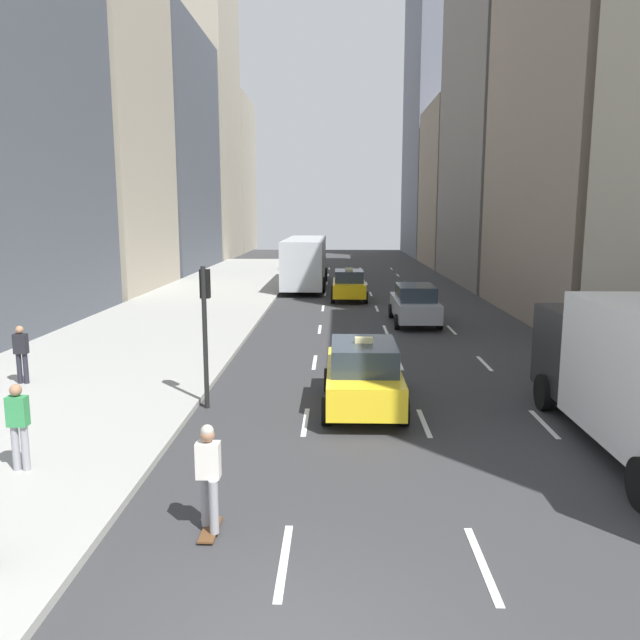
{
  "coord_description": "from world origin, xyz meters",
  "views": [
    {
      "loc": [
        0.54,
        -6.12,
        4.86
      ],
      "look_at": [
        0.03,
        12.24,
        1.73
      ],
      "focal_mm": 35.0,
      "sensor_mm": 36.0,
      "label": 1
    }
  ],
  "objects": [
    {
      "name": "building_row_left",
      "position": [
        -14.0,
        39.39,
        13.62
      ],
      "size": [
        6.0,
        83.69,
        32.88
      ],
      "color": "gray",
      "rests_on": "ground"
    },
    {
      "name": "sedan_black_near",
      "position": [
        4.0,
        21.54,
        0.9
      ],
      "size": [
        2.02,
        4.9,
        1.76
      ],
      "color": "#9EA0A5",
      "rests_on": "ground"
    },
    {
      "name": "taxi_lead",
      "position": [
        1.2,
        9.12,
        0.88
      ],
      "size": [
        2.02,
        4.4,
        1.87
      ],
      "color": "yellow",
      "rests_on": "ground"
    },
    {
      "name": "skateboarder",
      "position": [
        -1.4,
        2.77,
        0.96
      ],
      "size": [
        0.36,
        0.8,
        1.75
      ],
      "color": "brown",
      "rests_on": "ground"
    },
    {
      "name": "building_row_right",
      "position": [
        12.0,
        42.11,
        13.14
      ],
      "size": [
        6.0,
        79.89,
        33.39
      ],
      "color": "#A89E89",
      "rests_on": "ground"
    },
    {
      "name": "taxi_second",
      "position": [
        1.2,
        29.18,
        0.88
      ],
      "size": [
        2.02,
        4.4,
        1.87
      ],
      "color": "yellow",
      "rests_on": "ground"
    },
    {
      "name": "sidewalk_left",
      "position": [
        -7.0,
        27.0,
        0.07
      ],
      "size": [
        8.0,
        66.0,
        0.15
      ],
      "primitive_type": "cube",
      "color": "#9E9E99",
      "rests_on": "ground"
    },
    {
      "name": "traffic_light_pole",
      "position": [
        -2.75,
        9.11,
        2.41
      ],
      "size": [
        0.24,
        0.42,
        3.6
      ],
      "color": "black",
      "rests_on": "ground"
    },
    {
      "name": "pedestrian_mid_block",
      "position": [
        -8.29,
        10.66,
        1.07
      ],
      "size": [
        0.36,
        0.22,
        1.65
      ],
      "color": "#23232D",
      "rests_on": "sidewalk_left"
    },
    {
      "name": "pedestrian_near_curb",
      "position": [
        -5.32,
        4.71,
        1.07
      ],
      "size": [
        0.36,
        0.22,
        1.65
      ],
      "color": "gray",
      "rests_on": "sidewalk_left"
    },
    {
      "name": "lane_markings",
      "position": [
        2.6,
        23.0,
        0.01
      ],
      "size": [
        5.72,
        56.0,
        0.01
      ],
      "color": "white",
      "rests_on": "ground"
    },
    {
      "name": "city_bus",
      "position": [
        -1.61,
        35.69,
        1.79
      ],
      "size": [
        2.8,
        11.61,
        3.25
      ],
      "color": "#B7BCC1",
      "rests_on": "ground"
    }
  ]
}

